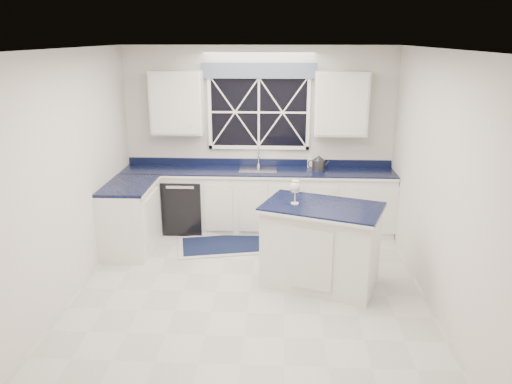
# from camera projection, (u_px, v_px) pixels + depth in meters

# --- Properties ---
(ground) EXTENTS (4.50, 4.50, 0.00)m
(ground) POSITION_uv_depth(u_px,v_px,m) (250.00, 292.00, 5.74)
(ground) COLOR #A6A6A2
(ground) RESTS_ON ground
(back_wall) EXTENTS (4.00, 0.10, 2.70)m
(back_wall) POSITION_uv_depth(u_px,v_px,m) (259.00, 139.00, 7.48)
(back_wall) COLOR silver
(back_wall) RESTS_ON ground
(base_cabinets) EXTENTS (3.99, 1.60, 0.90)m
(base_cabinets) POSITION_uv_depth(u_px,v_px,m) (235.00, 205.00, 7.32)
(base_cabinets) COLOR silver
(base_cabinets) RESTS_ON ground
(countertop) EXTENTS (3.98, 0.64, 0.04)m
(countertop) POSITION_uv_depth(u_px,v_px,m) (258.00, 171.00, 7.32)
(countertop) COLOR black
(countertop) RESTS_ON base_cabinets
(dishwasher) EXTENTS (0.60, 0.58, 0.82)m
(dishwasher) POSITION_uv_depth(u_px,v_px,m) (185.00, 203.00, 7.53)
(dishwasher) COLOR black
(dishwasher) RESTS_ON ground
(window) EXTENTS (1.65, 0.09, 1.26)m
(window) POSITION_uv_depth(u_px,v_px,m) (259.00, 107.00, 7.29)
(window) COLOR black
(window) RESTS_ON ground
(upper_cabinets) EXTENTS (3.10, 0.34, 0.90)m
(upper_cabinets) POSITION_uv_depth(u_px,v_px,m) (258.00, 103.00, 7.15)
(upper_cabinets) COLOR silver
(upper_cabinets) RESTS_ON ground
(faucet) EXTENTS (0.05, 0.20, 0.30)m
(faucet) POSITION_uv_depth(u_px,v_px,m) (259.00, 156.00, 7.45)
(faucet) COLOR silver
(faucet) RESTS_ON countertop
(island) EXTENTS (1.51, 1.20, 0.98)m
(island) POSITION_uv_depth(u_px,v_px,m) (321.00, 245.00, 5.81)
(island) COLOR silver
(island) RESTS_ON ground
(rug) EXTENTS (1.42, 1.03, 0.02)m
(rug) POSITION_uv_depth(u_px,v_px,m) (224.00, 245.00, 7.02)
(rug) COLOR #A9A9A4
(rug) RESTS_ON ground
(kettle) EXTENTS (0.31, 0.23, 0.22)m
(kettle) POSITION_uv_depth(u_px,v_px,m) (318.00, 163.00, 7.28)
(kettle) COLOR #2E2E30
(kettle) RESTS_ON countertop
(wine_glass) EXTENTS (0.12, 0.12, 0.28)m
(wine_glass) POSITION_uv_depth(u_px,v_px,m) (295.00, 188.00, 5.67)
(wine_glass) COLOR silver
(wine_glass) RESTS_ON island
(soap_bottle) EXTENTS (0.11, 0.11, 0.20)m
(soap_bottle) POSITION_uv_depth(u_px,v_px,m) (311.00, 160.00, 7.46)
(soap_bottle) COLOR silver
(soap_bottle) RESTS_ON countertop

